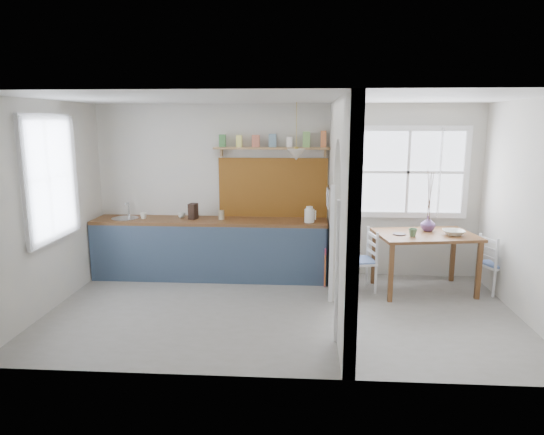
# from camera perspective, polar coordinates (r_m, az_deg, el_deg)

# --- Properties ---
(floor) EXTENTS (5.80, 3.20, 0.01)m
(floor) POSITION_cam_1_polar(r_m,az_deg,el_deg) (6.17, 1.08, -11.00)
(floor) COLOR gray
(floor) RESTS_ON ground
(ceiling) EXTENTS (5.80, 3.20, 0.01)m
(ceiling) POSITION_cam_1_polar(r_m,az_deg,el_deg) (5.72, 1.18, 13.87)
(ceiling) COLOR beige
(ceiling) RESTS_ON walls
(walls) EXTENTS (5.81, 3.21, 2.60)m
(walls) POSITION_cam_1_polar(r_m,az_deg,el_deg) (5.81, 1.13, 0.96)
(walls) COLOR beige
(walls) RESTS_ON floor
(partition) EXTENTS (0.12, 3.20, 2.60)m
(partition) POSITION_cam_1_polar(r_m,az_deg,el_deg) (5.85, 8.03, 2.43)
(partition) COLOR beige
(partition) RESTS_ON floor
(kitchen_window) EXTENTS (0.10, 1.16, 1.50)m
(kitchen_window) POSITION_cam_1_polar(r_m,az_deg,el_deg) (6.55, -24.88, 4.18)
(kitchen_window) COLOR white
(kitchen_window) RESTS_ON walls
(nook_window) EXTENTS (1.76, 0.10, 1.30)m
(nook_window) POSITION_cam_1_polar(r_m,az_deg,el_deg) (7.47, 15.71, 5.15)
(nook_window) COLOR white
(nook_window) RESTS_ON walls
(counter) EXTENTS (3.50, 0.60, 0.90)m
(counter) POSITION_cam_1_polar(r_m,az_deg,el_deg) (7.42, -7.18, -3.55)
(counter) COLOR brown
(counter) RESTS_ON floor
(sink) EXTENTS (0.40, 0.40, 0.02)m
(sink) POSITION_cam_1_polar(r_m,az_deg,el_deg) (7.65, -16.90, -0.17)
(sink) COLOR silver
(sink) RESTS_ON counter
(backsplash) EXTENTS (1.65, 0.03, 0.90)m
(backsplash) POSITION_cam_1_polar(r_m,az_deg,el_deg) (7.37, 0.11, 3.53)
(backsplash) COLOR brown
(backsplash) RESTS_ON walls
(shelf) EXTENTS (1.75, 0.20, 0.21)m
(shelf) POSITION_cam_1_polar(r_m,az_deg,el_deg) (7.23, 0.07, 8.57)
(shelf) COLOR #A9814F
(shelf) RESTS_ON walls
(pendant_lamp) EXTENTS (0.26, 0.26, 0.16)m
(pendant_lamp) POSITION_cam_1_polar(r_m,az_deg,el_deg) (6.88, 2.86, 7.41)
(pendant_lamp) COLOR silver
(pendant_lamp) RESTS_ON ceiling
(utensil_rail) EXTENTS (0.02, 0.50, 0.02)m
(utensil_rail) POSITION_cam_1_polar(r_m,az_deg,el_deg) (6.68, 6.74, 3.53)
(utensil_rail) COLOR silver
(utensil_rail) RESTS_ON partition
(dining_table) EXTENTS (1.44, 1.07, 0.82)m
(dining_table) POSITION_cam_1_polar(r_m,az_deg,el_deg) (7.09, 17.44, -5.06)
(dining_table) COLOR brown
(dining_table) RESTS_ON floor
(chair_left) EXTENTS (0.47, 0.47, 0.87)m
(chair_left) POSITION_cam_1_polar(r_m,az_deg,el_deg) (6.90, 10.26, -4.96)
(chair_left) COLOR white
(chair_left) RESTS_ON floor
(chair_right) EXTENTS (0.48, 0.48, 0.82)m
(chair_right) POSITION_cam_1_polar(r_m,az_deg,el_deg) (7.39, 24.92, -4.97)
(chair_right) COLOR white
(chair_right) RESTS_ON floor
(kettle) EXTENTS (0.22, 0.19, 0.23)m
(kettle) POSITION_cam_1_polar(r_m,az_deg,el_deg) (7.03, 4.42, 0.36)
(kettle) COLOR white
(kettle) RESTS_ON counter
(mug_a) EXTENTS (0.13, 0.13, 0.09)m
(mug_a) POSITION_cam_1_polar(r_m,az_deg,el_deg) (7.53, -14.89, 0.20)
(mug_a) COLOR white
(mug_a) RESTS_ON counter
(mug_b) EXTENTS (0.12, 0.12, 0.08)m
(mug_b) POSITION_cam_1_polar(r_m,az_deg,el_deg) (7.48, -10.59, 0.29)
(mug_b) COLOR silver
(mug_b) RESTS_ON counter
(knife_block) EXTENTS (0.13, 0.17, 0.23)m
(knife_block) POSITION_cam_1_polar(r_m,az_deg,el_deg) (7.35, -9.26, 0.73)
(knife_block) COLOR black
(knife_block) RESTS_ON counter
(jar) EXTENTS (0.11, 0.11, 0.14)m
(jar) POSITION_cam_1_polar(r_m,az_deg,el_deg) (7.26, -5.97, 0.30)
(jar) COLOR tan
(jar) RESTS_ON counter
(towel_magenta) EXTENTS (0.02, 0.03, 0.58)m
(towel_magenta) POSITION_cam_1_polar(r_m,az_deg,el_deg) (7.00, 6.25, -5.98)
(towel_magenta) COLOR #C73C61
(towel_magenta) RESTS_ON counter
(towel_orange) EXTENTS (0.02, 0.03, 0.46)m
(towel_orange) POSITION_cam_1_polar(r_m,az_deg,el_deg) (7.00, 6.25, -6.19)
(towel_orange) COLOR orange
(towel_orange) RESTS_ON counter
(bowl) EXTENTS (0.31, 0.31, 0.07)m
(bowl) POSITION_cam_1_polar(r_m,az_deg,el_deg) (7.01, 20.59, -1.67)
(bowl) COLOR silver
(bowl) RESTS_ON dining_table
(table_cup) EXTENTS (0.14, 0.14, 0.11)m
(table_cup) POSITION_cam_1_polar(r_m,az_deg,el_deg) (6.76, 16.23, -1.70)
(table_cup) COLOR #598359
(table_cup) RESTS_ON dining_table
(plate) EXTENTS (0.19, 0.19, 0.01)m
(plate) POSITION_cam_1_polar(r_m,az_deg,el_deg) (6.83, 14.73, -1.89)
(plate) COLOR #3C2E2D
(plate) RESTS_ON dining_table
(vase) EXTENTS (0.20, 0.20, 0.21)m
(vase) POSITION_cam_1_polar(r_m,az_deg,el_deg) (7.15, 17.88, -0.68)
(vase) COLOR #624177
(vase) RESTS_ON dining_table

